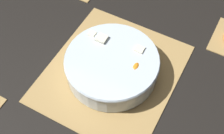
# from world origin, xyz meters

# --- Properties ---
(ground_plane) EXTENTS (6.00, 6.00, 0.00)m
(ground_plane) POSITION_xyz_m (0.00, 0.00, 0.00)
(ground_plane) COLOR black
(bamboo_mat_center) EXTENTS (0.42, 0.36, 0.01)m
(bamboo_mat_center) POSITION_xyz_m (0.00, 0.00, 0.00)
(bamboo_mat_center) COLOR #A8844C
(bamboo_mat_center) RESTS_ON ground_plane
(fruit_salad_bowl) EXTENTS (0.27, 0.27, 0.08)m
(fruit_salad_bowl) POSITION_xyz_m (0.00, 0.00, 0.04)
(fruit_salad_bowl) COLOR silver
(fruit_salad_bowl) RESTS_ON bamboo_mat_center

